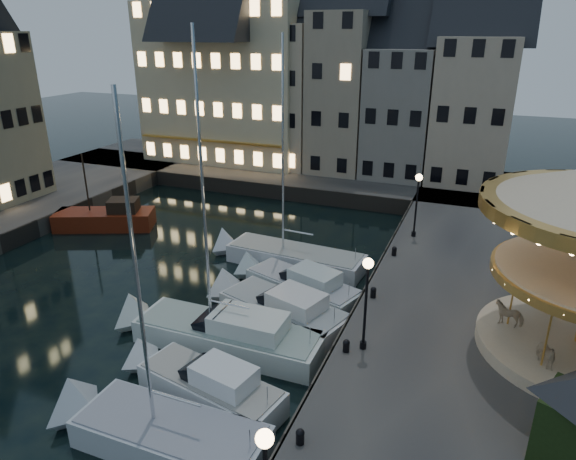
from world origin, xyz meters
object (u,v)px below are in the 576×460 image
at_px(bollard_b, 346,345).
at_px(bollard_c, 373,292).
at_px(motorboat_a, 158,432).
at_px(streetlamp_c, 417,196).
at_px(bollard_a, 300,436).
at_px(motorboat_b, 203,385).
at_px(motorboat_f, 287,257).
at_px(red_fishing_boat, 107,219).
at_px(motorboat_d, 278,309).
at_px(streetlamp_b, 366,291).
at_px(motorboat_c, 221,333).
at_px(bollard_d, 394,251).
at_px(motorboat_e, 297,285).

xyz_separation_m(bollard_b, bollard_c, (0.00, 5.00, 0.00)).
relative_size(bollard_c, motorboat_a, 0.04).
distance_m(streetlamp_c, motorboat_a, 21.24).
relative_size(bollard_a, motorboat_b, 0.08).
distance_m(motorboat_f, red_fishing_boat, 14.86).
bearing_deg(red_fishing_boat, motorboat_d, -23.46).
xyz_separation_m(streetlamp_c, motorboat_f, (-7.06, -4.49, -3.49)).
bearing_deg(streetlamp_b, bollard_b, -140.19).
bearing_deg(motorboat_c, streetlamp_c, 64.48).
distance_m(bollard_d, motorboat_e, 6.43).
bearing_deg(motorboat_e, bollard_a, -68.84).
height_order(bollard_b, motorboat_c, motorboat_c).
height_order(streetlamp_b, streetlamp_c, same).
distance_m(streetlamp_b, motorboat_b, 7.55).
relative_size(motorboat_c, motorboat_d, 1.70).
distance_m(motorboat_b, motorboat_f, 12.99).
xyz_separation_m(bollard_a, motorboat_a, (-5.14, -0.66, -1.06)).
relative_size(motorboat_f, red_fishing_boat, 1.73).
bearing_deg(motorboat_c, bollard_c, 38.96).
relative_size(bollard_b, motorboat_b, 0.08).
bearing_deg(motorboat_d, motorboat_f, 107.81).
relative_size(streetlamp_c, motorboat_f, 0.32).
xyz_separation_m(bollard_c, red_fishing_boat, (-21.29, 5.51, -0.91)).
relative_size(bollard_b, red_fishing_boat, 0.08).
relative_size(motorboat_a, motorboat_f, 1.03).
bearing_deg(streetlamp_b, motorboat_b, -144.85).
bearing_deg(red_fishing_boat, bollard_b, -26.28).
height_order(streetlamp_c, bollard_c, streetlamp_c).
xyz_separation_m(streetlamp_b, streetlamp_c, (0.00, 13.50, 0.00)).
distance_m(streetlamp_b, motorboat_f, 11.96).
height_order(bollard_d, motorboat_e, motorboat_e).
xyz_separation_m(streetlamp_c, red_fishing_boat, (-21.89, -3.49, -3.33)).
bearing_deg(motorboat_f, streetlamp_c, 32.47).
distance_m(bollard_a, motorboat_d, 9.81).
xyz_separation_m(bollard_a, motorboat_d, (-4.43, 8.69, -0.96)).
relative_size(streetlamp_b, bollard_a, 7.32).
relative_size(bollard_b, motorboat_f, 0.04).
bearing_deg(red_fishing_boat, motorboat_e, -15.16).
distance_m(bollard_a, motorboat_a, 5.29).
bearing_deg(bollard_b, motorboat_a, -129.85).
xyz_separation_m(motorboat_c, motorboat_f, (-0.44, 9.38, -0.15)).
bearing_deg(bollard_c, motorboat_d, -157.83).
relative_size(bollard_a, motorboat_f, 0.04).
bearing_deg(motorboat_b, motorboat_f, 96.79).
height_order(bollard_d, motorboat_d, motorboat_d).
height_order(bollard_a, motorboat_e, motorboat_e).
bearing_deg(bollard_b, motorboat_d, 144.22).
bearing_deg(motorboat_d, motorboat_c, -117.43).
xyz_separation_m(bollard_a, bollard_c, (0.00, 10.50, 0.00)).
relative_size(motorboat_b, motorboat_f, 0.57).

